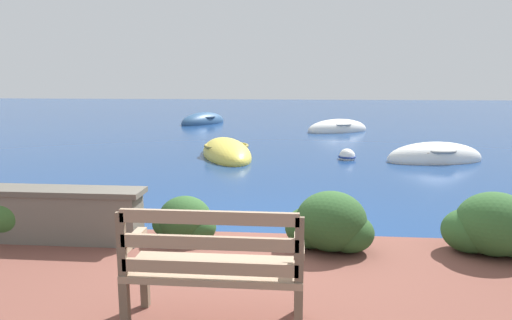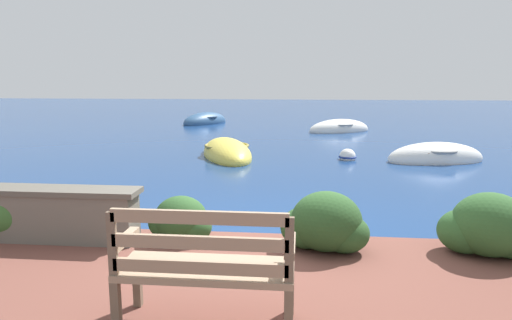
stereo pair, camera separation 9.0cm
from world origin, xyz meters
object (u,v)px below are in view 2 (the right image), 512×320
at_px(rowboat_far, 339,130).
at_px(mooring_buoy, 348,157).
at_px(rowboat_outer, 205,122).
at_px(rowboat_mid, 227,154).
at_px(park_bench, 205,265).
at_px(rowboat_nearest, 435,159).

distance_m(rowboat_far, mooring_buoy, 6.22).
relative_size(rowboat_outer, mooring_buoy, 6.35).
xyz_separation_m(rowboat_far, mooring_buoy, (-0.29, -6.22, -0.00)).
xyz_separation_m(rowboat_mid, rowboat_outer, (-2.41, 8.66, 0.01)).
height_order(rowboat_mid, rowboat_far, rowboat_far).
relative_size(rowboat_far, mooring_buoy, 6.18).
bearing_deg(mooring_buoy, rowboat_far, 87.35).
height_order(rowboat_far, rowboat_outer, rowboat_outer).
relative_size(park_bench, rowboat_mid, 0.39).
bearing_deg(rowboat_outer, park_bench, 40.25).
bearing_deg(rowboat_outer, mooring_buoy, 60.18).
bearing_deg(rowboat_far, mooring_buoy, -122.09).
relative_size(rowboat_far, rowboat_outer, 0.97).
distance_m(rowboat_nearest, rowboat_outer, 11.72).
distance_m(park_bench, rowboat_mid, 8.75).
distance_m(rowboat_mid, mooring_buoy, 3.10).
xyz_separation_m(park_bench, rowboat_nearest, (3.96, 8.40, -0.63)).
xyz_separation_m(rowboat_nearest, rowboat_mid, (-5.22, 0.24, -0.00)).
bearing_deg(rowboat_mid, mooring_buoy, 67.54).
bearing_deg(rowboat_mid, rowboat_outer, 176.53).
bearing_deg(park_bench, rowboat_far, 76.95).
bearing_deg(rowboat_mid, rowboat_far, 131.69).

